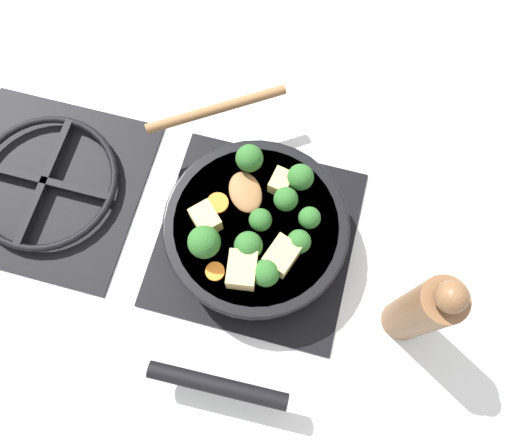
% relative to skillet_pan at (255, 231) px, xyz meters
% --- Properties ---
extents(ground_plane, '(2.40, 2.40, 0.00)m').
position_rel_skillet_pan_xyz_m(ground_plane, '(0.00, 0.00, -0.05)').
color(ground_plane, silver).
extents(front_burner_grate, '(0.31, 0.31, 0.03)m').
position_rel_skillet_pan_xyz_m(front_burner_grate, '(0.00, 0.00, -0.04)').
color(front_burner_grate, black).
rests_on(front_burner_grate, ground_plane).
extents(rear_burner_grate, '(0.31, 0.31, 0.03)m').
position_rel_skillet_pan_xyz_m(rear_burner_grate, '(0.00, 0.36, -0.04)').
color(rear_burner_grate, black).
rests_on(rear_burner_grate, ground_plane).
extents(skillet_pan, '(0.39, 0.28, 0.05)m').
position_rel_skillet_pan_xyz_m(skillet_pan, '(0.00, 0.00, 0.00)').
color(skillet_pan, black).
rests_on(skillet_pan, front_burner_grate).
extents(wooden_spoon, '(0.24, 0.22, 0.02)m').
position_rel_skillet_pan_xyz_m(wooden_spoon, '(0.12, 0.07, 0.03)').
color(wooden_spoon, olive).
rests_on(wooden_spoon, skillet_pan).
extents(tofu_cube_center_large, '(0.05, 0.05, 0.04)m').
position_rel_skillet_pan_xyz_m(tofu_cube_center_large, '(-0.07, 0.00, 0.04)').
color(tofu_cube_center_large, '#DBB770').
rests_on(tofu_cube_center_large, skillet_pan).
extents(tofu_cube_near_handle, '(0.04, 0.03, 0.03)m').
position_rel_skillet_pan_xyz_m(tofu_cube_near_handle, '(0.07, -0.02, 0.03)').
color(tofu_cube_near_handle, '#DBB770').
rests_on(tofu_cube_near_handle, skillet_pan).
extents(tofu_cube_east_chunk, '(0.06, 0.05, 0.04)m').
position_rel_skillet_pan_xyz_m(tofu_cube_east_chunk, '(-0.04, -0.05, 0.04)').
color(tofu_cube_east_chunk, '#DBB770').
rests_on(tofu_cube_east_chunk, skillet_pan).
extents(tofu_cube_west_chunk, '(0.05, 0.05, 0.03)m').
position_rel_skillet_pan_xyz_m(tofu_cube_west_chunk, '(-0.01, 0.07, 0.04)').
color(tofu_cube_west_chunk, '#DBB770').
rests_on(tofu_cube_west_chunk, skillet_pan).
extents(broccoli_floret_near_spoon, '(0.03, 0.03, 0.04)m').
position_rel_skillet_pan_xyz_m(broccoli_floret_near_spoon, '(-0.01, -0.07, 0.05)').
color(broccoli_floret_near_spoon, '#709956').
rests_on(broccoli_floret_near_spoon, skillet_pan).
extents(broccoli_floret_center_top, '(0.05, 0.05, 0.05)m').
position_rel_skillet_pan_xyz_m(broccoli_floret_center_top, '(-0.05, 0.06, 0.05)').
color(broccoli_floret_center_top, '#709956').
rests_on(broccoli_floret_center_top, skillet_pan).
extents(broccoli_floret_east_rim, '(0.03, 0.03, 0.04)m').
position_rel_skillet_pan_xyz_m(broccoli_floret_east_rim, '(0.01, -0.01, 0.04)').
color(broccoli_floret_east_rim, '#709956').
rests_on(broccoli_floret_east_rim, skillet_pan).
extents(broccoli_floret_west_rim, '(0.04, 0.04, 0.05)m').
position_rel_skillet_pan_xyz_m(broccoli_floret_west_rim, '(0.08, -0.05, 0.05)').
color(broccoli_floret_west_rim, '#709956').
rests_on(broccoli_floret_west_rim, skillet_pan).
extents(broccoli_floret_north_edge, '(0.04, 0.04, 0.04)m').
position_rel_skillet_pan_xyz_m(broccoli_floret_north_edge, '(0.04, -0.03, 0.05)').
color(broccoli_floret_north_edge, '#709956').
rests_on(broccoli_floret_north_edge, skillet_pan).
extents(broccoli_floret_south_cluster, '(0.03, 0.03, 0.04)m').
position_rel_skillet_pan_xyz_m(broccoli_floret_south_cluster, '(0.03, -0.07, 0.04)').
color(broccoli_floret_south_cluster, '#709956').
rests_on(broccoli_floret_south_cluster, skillet_pan).
extents(broccoli_floret_mid_floret, '(0.04, 0.04, 0.05)m').
position_rel_skillet_pan_xyz_m(broccoli_floret_mid_floret, '(-0.04, 0.00, 0.05)').
color(broccoli_floret_mid_floret, '#709956').
rests_on(broccoli_floret_mid_floret, skillet_pan).
extents(broccoli_floret_small_inner, '(0.04, 0.04, 0.05)m').
position_rel_skillet_pan_xyz_m(broccoli_floret_small_inner, '(0.09, 0.03, 0.05)').
color(broccoli_floret_small_inner, '#709956').
rests_on(broccoli_floret_small_inner, skillet_pan).
extents(broccoli_floret_tall_stem, '(0.04, 0.04, 0.05)m').
position_rel_skillet_pan_xyz_m(broccoli_floret_tall_stem, '(-0.07, -0.03, 0.05)').
color(broccoli_floret_tall_stem, '#709956').
rests_on(broccoli_floret_tall_stem, skillet_pan).
extents(carrot_slice_orange_thin, '(0.03, 0.03, 0.01)m').
position_rel_skillet_pan_xyz_m(carrot_slice_orange_thin, '(-0.08, 0.04, 0.02)').
color(carrot_slice_orange_thin, orange).
rests_on(carrot_slice_orange_thin, skillet_pan).
extents(carrot_slice_near_center, '(0.03, 0.03, 0.01)m').
position_rel_skillet_pan_xyz_m(carrot_slice_near_center, '(0.02, 0.06, 0.02)').
color(carrot_slice_near_center, orange).
rests_on(carrot_slice_near_center, skillet_pan).
extents(pepper_mill, '(0.06, 0.06, 0.23)m').
position_rel_skillet_pan_xyz_m(pepper_mill, '(-0.07, -0.25, 0.05)').
color(pepper_mill, brown).
rests_on(pepper_mill, ground_plane).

